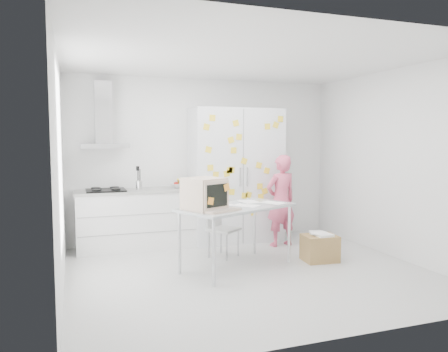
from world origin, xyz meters
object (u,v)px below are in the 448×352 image
object	(u,v)px
chair	(220,224)
cardboard_box	(320,248)
person	(281,201)
desk	(217,200)

from	to	relation	value
chair	cardboard_box	distance (m)	1.45
person	chair	distance (m)	1.18
desk	person	bearing A→B (deg)	10.74
person	desk	xyz separation A→B (m)	(-1.40, -0.99, 0.20)
chair	cardboard_box	xyz separation A→B (m)	(1.24, -0.69, -0.28)
person	cardboard_box	distance (m)	1.12
chair	cardboard_box	bearing A→B (deg)	-66.23
person	chair	xyz separation A→B (m)	(-1.12, -0.28, -0.25)
person	chair	world-z (taller)	person
cardboard_box	chair	bearing A→B (deg)	150.80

